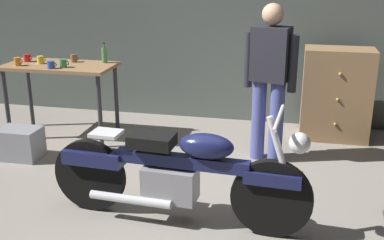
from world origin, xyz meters
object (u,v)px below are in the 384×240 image
object	(u,v)px
mug_green_speckled	(63,63)
mug_red_diner	(27,58)
person_standing	(270,76)
storage_bin	(20,143)
mug_brown_stoneware	(74,58)
wooden_dresser	(336,94)
mug_yellow_tall	(41,60)
bottle	(104,55)
mug_orange_travel	(18,62)
motorcycle	(178,172)
mug_blue_enamel	(51,65)

from	to	relation	value
mug_green_speckled	mug_red_diner	distance (m)	0.62
mug_red_diner	person_standing	bearing A→B (deg)	-5.29
storage_bin	mug_brown_stoneware	xyz separation A→B (m)	(0.26, 0.91, 0.78)
wooden_dresser	mug_red_diner	size ratio (longest dim) A/B	9.84
mug_yellow_tall	mug_brown_stoneware	distance (m)	0.38
mug_red_diner	bottle	distance (m)	0.96
mug_red_diner	mug_orange_travel	xyz separation A→B (m)	(0.02, -0.24, 0.00)
mug_red_diner	mug_brown_stoneware	distance (m)	0.58
person_standing	storage_bin	bearing A→B (deg)	26.73
mug_green_speckled	mug_red_diner	world-z (taller)	mug_green_speckled
motorcycle	bottle	size ratio (longest dim) A/B	9.09
person_standing	storage_bin	world-z (taller)	person_standing
wooden_dresser	motorcycle	bearing A→B (deg)	-120.46
wooden_dresser	mug_brown_stoneware	world-z (taller)	wooden_dresser
storage_bin	mug_blue_enamel	bearing A→B (deg)	71.79
mug_yellow_tall	mug_orange_travel	size ratio (longest dim) A/B	1.00
person_standing	mug_blue_enamel	distance (m)	2.46
storage_bin	mug_green_speckled	size ratio (longest dim) A/B	3.96
person_standing	bottle	xyz separation A→B (m)	(-1.99, 0.41, 0.07)
motorcycle	mug_brown_stoneware	world-z (taller)	motorcycle
mug_yellow_tall	mug_orange_travel	xyz separation A→B (m)	(-0.20, -0.16, 0.00)
mug_green_speckled	mug_brown_stoneware	world-z (taller)	mug_green_speckled
storage_bin	mug_yellow_tall	size ratio (longest dim) A/B	4.06
storage_bin	mug_green_speckled	world-z (taller)	mug_green_speckled
person_standing	mug_green_speckled	distance (m)	2.35
person_standing	mug_orange_travel	world-z (taller)	person_standing
storage_bin	mug_yellow_tall	distance (m)	1.07
mug_red_diner	mug_yellow_tall	bearing A→B (deg)	-19.75
motorcycle	mug_yellow_tall	xyz separation A→B (m)	(-2.09, 1.68, 0.50)
motorcycle	mug_orange_travel	xyz separation A→B (m)	(-2.30, 1.52, 0.50)
wooden_dresser	mug_blue_enamel	bearing A→B (deg)	-164.87
wooden_dresser	mug_orange_travel	world-z (taller)	wooden_dresser
person_standing	mug_green_speckled	bearing A→B (deg)	13.60
wooden_dresser	mug_brown_stoneware	xyz separation A→B (m)	(-3.12, -0.48, 0.40)
mug_blue_enamel	bottle	xyz separation A→B (m)	(0.47, 0.43, 0.05)
motorcycle	storage_bin	world-z (taller)	motorcycle
wooden_dresser	person_standing	bearing A→B (deg)	-131.93
person_standing	mug_green_speckled	world-z (taller)	person_standing
motorcycle	mug_yellow_tall	distance (m)	2.73
person_standing	mug_red_diner	world-z (taller)	person_standing
motorcycle	mug_orange_travel	bearing A→B (deg)	150.00
wooden_dresser	mug_green_speckled	bearing A→B (deg)	-165.81
mug_blue_enamel	mug_brown_stoneware	size ratio (longest dim) A/B	1.07
mug_green_speckled	mug_red_diner	bearing A→B (deg)	159.79
wooden_dresser	mug_red_diner	world-z (taller)	wooden_dresser
mug_blue_enamel	storage_bin	bearing A→B (deg)	-108.21
mug_yellow_tall	storage_bin	bearing A→B (deg)	-83.65
wooden_dresser	mug_green_speckled	world-z (taller)	wooden_dresser
wooden_dresser	storage_bin	world-z (taller)	wooden_dresser
motorcycle	wooden_dresser	size ratio (longest dim) A/B	1.99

